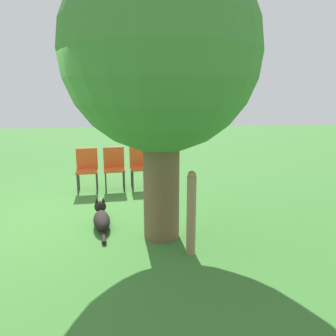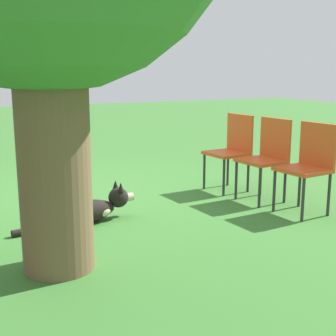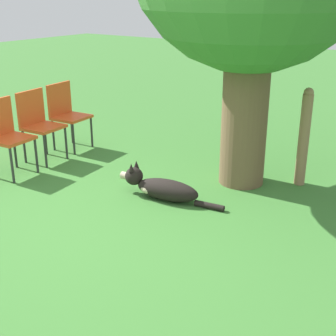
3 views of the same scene
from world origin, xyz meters
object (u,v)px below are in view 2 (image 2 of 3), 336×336
object	(u,v)px
dog	(88,210)
red_chair_0	(232,147)
red_chair_1	(267,153)
red_chair_2	(309,162)

from	to	relation	value
dog	red_chair_0	bearing A→B (deg)	5.34
red_chair_0	red_chair_1	xyz separation A→B (m)	(-0.07, 0.56, 0.00)
dog	red_chair_1	bearing A→B (deg)	-10.97
dog	red_chair_2	world-z (taller)	red_chair_2
red_chair_0	red_chair_1	distance (m)	0.56
dog	red_chair_0	distance (m)	2.01
red_chair_2	red_chair_0	bearing A→B (deg)	-87.01
red_chair_1	red_chair_2	distance (m)	0.56
red_chair_2	dog	bearing A→B (deg)	-22.64
red_chair_0	red_chair_2	size ratio (longest dim) A/B	1.00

